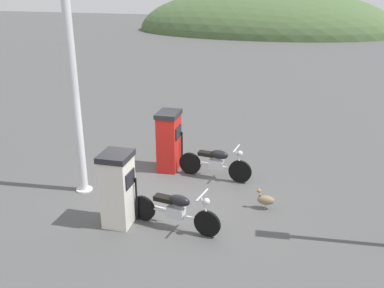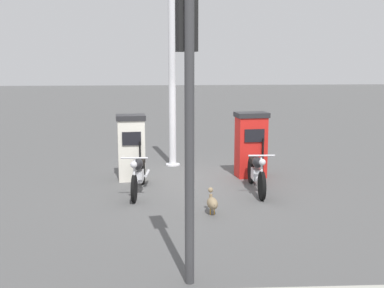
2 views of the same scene
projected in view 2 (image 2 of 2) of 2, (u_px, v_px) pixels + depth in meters
name	position (u px, v px, depth m)	size (l,w,h in m)	color
ground_plane	(194.00, 182.00, 10.93)	(120.00, 120.00, 0.00)	#4C4C4C
fuel_pump_near	(131.00, 147.00, 11.05)	(0.66, 0.75, 1.61)	silver
fuel_pump_far	(251.00, 144.00, 11.36)	(0.62, 0.83, 1.64)	red
motorcycle_near_pump	(139.00, 173.00, 9.95)	(2.06, 0.61, 0.92)	black
motorcycle_far_pump	(257.00, 172.00, 10.07)	(1.99, 0.56, 0.94)	black
wandering_duck	(212.00, 202.00, 8.51)	(0.48, 0.22, 0.48)	#847051
roadside_traffic_light	(188.00, 88.00, 5.49)	(0.39, 0.27, 3.65)	#38383A
canopy_support_pole	(172.00, 87.00, 12.46)	(0.40, 0.40, 4.57)	silver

